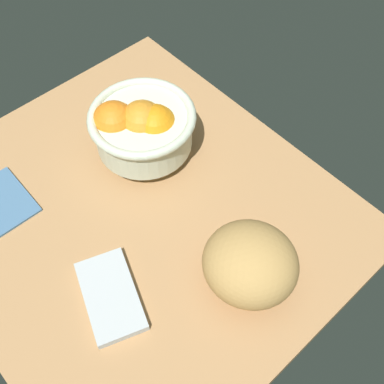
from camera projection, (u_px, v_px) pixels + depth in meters
The scene contains 5 objects.
ground_plane at pixel (137, 214), 82.31cm from camera, with size 69.41×61.72×3.00cm, color #B18151.
fruit_bowl at pixel (141, 127), 82.86cm from camera, with size 18.89×18.89×11.56cm.
bread_loaf at pixel (250, 264), 69.76cm from camera, with size 14.50×13.97×10.10cm, color tan.
napkin_folded at pixel (111, 296), 71.45cm from camera, with size 13.84×7.71×1.51cm, color #B8C0C4.
napkin_spare at pixel (3, 200), 81.58cm from camera, with size 12.15×8.19×0.93cm, color teal.
Camera 1 is at (-38.49, 21.78, 68.69)cm, focal length 44.12 mm.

